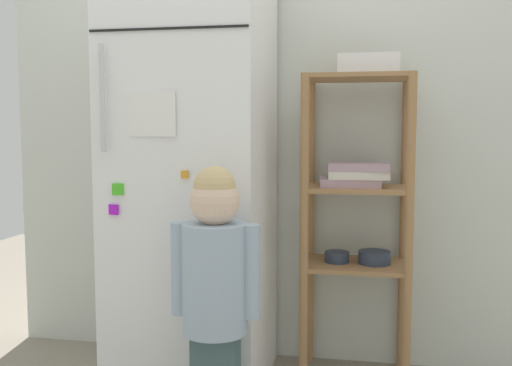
# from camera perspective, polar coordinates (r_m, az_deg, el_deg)

# --- Properties ---
(kitchen_wall_back) EXTENTS (2.52, 0.03, 2.32)m
(kitchen_wall_back) POSITION_cam_1_polar(r_m,az_deg,el_deg) (2.67, 1.48, 7.32)
(kitchen_wall_back) COLOR silver
(kitchen_wall_back) RESTS_ON ground
(refrigerator) EXTENTS (0.60, 0.67, 1.82)m
(refrigerator) POSITION_cam_1_polar(r_m,az_deg,el_deg) (2.39, -6.13, 1.53)
(refrigerator) COLOR white
(refrigerator) RESTS_ON ground
(child_standing) EXTENTS (0.31, 0.23, 0.95)m
(child_standing) POSITION_cam_1_polar(r_m,az_deg,el_deg) (1.96, -4.06, -9.31)
(child_standing) COLOR #425E60
(child_standing) RESTS_ON ground
(pantry_shelf_unit) EXTENTS (0.45, 0.32, 1.29)m
(pantry_shelf_unit) POSITION_cam_1_polar(r_m,az_deg,el_deg) (2.46, 9.94, -1.77)
(pantry_shelf_unit) COLOR #9E7247
(pantry_shelf_unit) RESTS_ON ground
(fruit_bin) EXTENTS (0.25, 0.19, 0.08)m
(fruit_bin) POSITION_cam_1_polar(r_m,az_deg,el_deg) (2.47, 11.18, 11.22)
(fruit_bin) COLOR white
(fruit_bin) RESTS_ON pantry_shelf_unit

